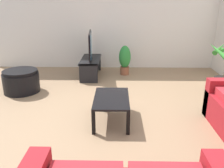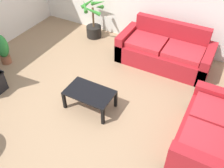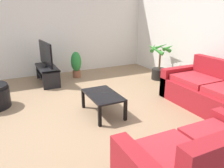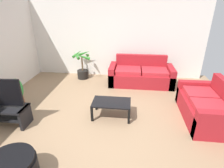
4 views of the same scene
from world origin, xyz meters
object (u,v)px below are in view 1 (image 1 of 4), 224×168
Objects in this scene: tv at (90,45)px; coffee_table at (111,101)px; ottoman at (21,81)px; potted_plant_small at (125,59)px; tv_stand at (91,65)px.

coffee_table is (2.30, 0.55, -0.44)m from tv.
tv reaches higher than coffee_table.
tv reaches higher than ottoman.
tv is 1.21× the size of coffee_table.
potted_plant_small is (-2.46, 0.27, 0.06)m from coffee_table.
coffee_table is at bearing -6.31° from potted_plant_small.
coffee_table is at bearing 13.59° from tv_stand.
ottoman reaches higher than tv_stand.
tv is at bearing -166.49° from coffee_table.
tv is 2.41m from coffee_table.
potted_plant_small reaches higher than tv_stand.
potted_plant_small is at bearing 100.64° from tv_stand.
tv_stand is at bearing -79.36° from potted_plant_small.
tv_stand is 1.52× the size of potted_plant_small.
potted_plant_small reaches higher than coffee_table.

